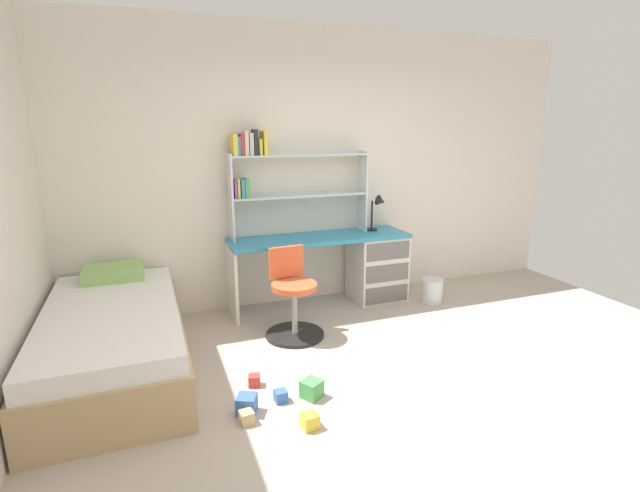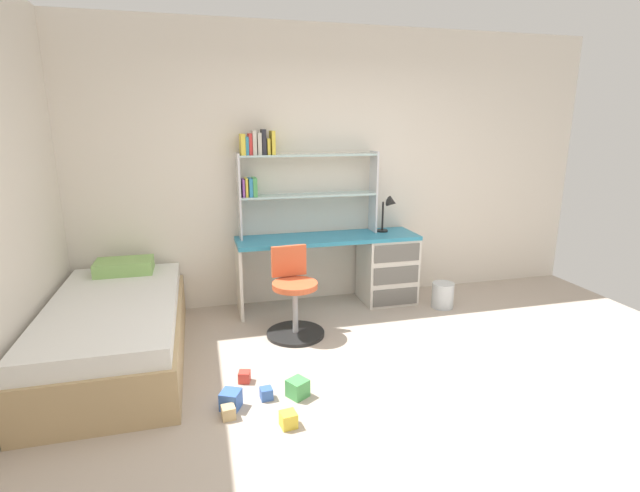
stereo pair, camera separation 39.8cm
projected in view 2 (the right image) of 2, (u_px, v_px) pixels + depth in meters
ground_plane at (410, 410)px, 3.14m from camera, size 5.98×5.42×0.02m
room_shell at (208, 184)px, 3.60m from camera, size 5.98×5.42×2.79m
desk at (372, 264)px, 4.96m from camera, size 1.84×0.50×0.74m
bookshelf_hutch at (288, 172)px, 4.63m from camera, size 1.41×0.22×1.05m
desk_lamp at (390, 208)px, 4.90m from camera, size 0.20×0.17×0.38m
swivel_chair at (294, 301)px, 4.20m from camera, size 0.52×0.52×0.79m
bed_platform at (116, 330)px, 3.73m from camera, size 1.00×1.98×0.63m
waste_bin at (443, 295)px, 4.86m from camera, size 0.22×0.22×0.26m
toy_block_yellow_0 at (288, 420)px, 2.94m from camera, size 0.11×0.11×0.10m
toy_block_blue_1 at (231, 400)px, 3.14m from camera, size 0.16×0.16×0.12m
toy_block_natural_2 at (228, 412)px, 3.03m from camera, size 0.09×0.09×0.08m
toy_block_green_3 at (298, 388)px, 3.27m from camera, size 0.17×0.17×0.13m
toy_block_red_4 at (244, 377)px, 3.46m from camera, size 0.10×0.10×0.08m
toy_block_blue_5 at (266, 393)px, 3.24m from camera, size 0.09×0.09×0.08m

